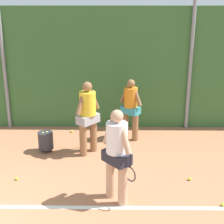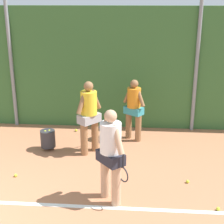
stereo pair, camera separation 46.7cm
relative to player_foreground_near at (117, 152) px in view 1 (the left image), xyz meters
name	(u,v)px [view 1 (the left image)]	position (x,y,z in m)	size (l,w,h in m)	color
hedge_fence_backdrop	(6,68)	(-3.10, 3.88, 0.70)	(17.67, 0.25, 3.37)	#386633
fence_post_center	(4,67)	(-3.10, 3.70, 0.79)	(0.10, 0.10, 3.55)	gray
fence_post_right	(190,67)	(2.00, 3.70, 0.79)	(0.10, 0.10, 3.55)	gray
player_foreground_near	(117,152)	(0.00, 0.00, 0.00)	(0.62, 0.61, 1.76)	tan
player_midcourt	(88,114)	(-0.67, 2.00, 0.00)	(0.57, 0.67, 1.76)	#8C603D
player_backcourt_far	(131,106)	(0.36, 2.88, -0.08)	(0.57, 0.50, 1.62)	#8C603D
ball_hopper	(46,140)	(-1.72, 2.08, -0.70)	(0.36, 0.36, 0.51)	#2D2D33
tennis_ball_0	(223,205)	(1.92, -0.17, -0.95)	(0.07, 0.07, 0.07)	#CCDB33
tennis_ball_1	(72,131)	(-1.25, 3.31, -0.95)	(0.07, 0.07, 0.07)	#CCDB33
tennis_ball_8	(190,179)	(1.50, 0.73, -0.95)	(0.07, 0.07, 0.07)	#CCDB33
tennis_ball_9	(17,179)	(-2.06, 0.70, -0.95)	(0.07, 0.07, 0.07)	#CCDB33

